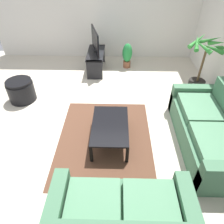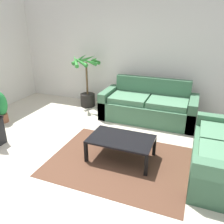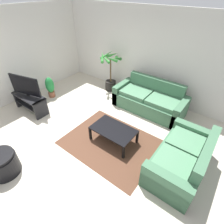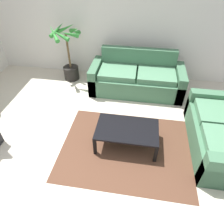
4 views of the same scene
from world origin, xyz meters
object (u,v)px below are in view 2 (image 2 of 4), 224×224
potted_plant_small (1,106)px  coffee_table (121,141)px  potted_palm (87,84)px  couch_main (148,107)px

potted_plant_small → coffee_table: bearing=-7.5°
potted_palm → potted_plant_small: 2.08m
coffee_table → potted_plant_small: bearing=172.5°
couch_main → potted_palm: (-1.68, 0.26, 0.29)m
couch_main → coffee_table: couch_main is taller
coffee_table → potted_palm: size_ratio=0.77×
coffee_table → potted_palm: 2.59m
coffee_table → potted_palm: bearing=129.4°
couch_main → potted_palm: potted_palm is taller
coffee_table → potted_plant_small: 2.96m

